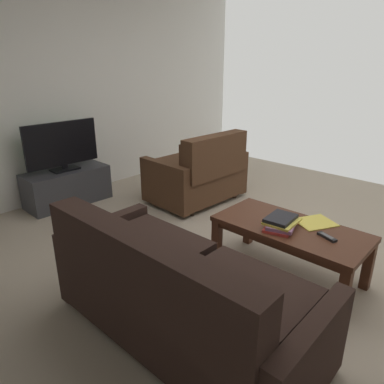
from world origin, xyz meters
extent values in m
cube|color=tan|center=(0.00, 0.00, 0.00)|extent=(5.83, 5.68, 0.01)
cube|color=white|center=(2.92, 0.00, 1.41)|extent=(0.12, 5.68, 2.83)
cylinder|color=black|center=(-0.77, 0.92, 0.03)|extent=(0.05, 0.05, 0.06)
cylinder|color=black|center=(0.63, 0.93, 0.03)|extent=(0.05, 0.05, 0.06)
cylinder|color=black|center=(0.62, 1.58, 0.03)|extent=(0.05, 0.05, 0.06)
cube|color=black|center=(-0.07, 1.25, 0.24)|extent=(1.56, 0.79, 0.37)
cube|color=black|center=(-0.46, 1.23, 0.48)|extent=(0.73, 0.69, 0.10)
cube|color=black|center=(0.32, 1.23, 0.48)|extent=(0.73, 0.69, 0.10)
cube|color=black|center=(-0.07, 1.58, 0.61)|extent=(1.56, 0.19, 0.47)
cube|color=black|center=(-0.46, 1.47, 0.61)|extent=(0.70, 0.12, 0.33)
cube|color=black|center=(0.32, 1.47, 0.61)|extent=(0.70, 0.12, 0.33)
cube|color=black|center=(-0.90, 1.24, 0.31)|extent=(0.11, 0.78, 0.53)
cube|color=black|center=(0.76, 1.26, 0.31)|extent=(0.11, 0.78, 0.53)
cylinder|color=black|center=(1.80, -0.99, 0.03)|extent=(0.05, 0.05, 0.06)
cylinder|color=black|center=(1.83, -0.21, 0.03)|extent=(0.05, 0.05, 0.06)
cylinder|color=black|center=(1.15, -0.96, 0.03)|extent=(0.05, 0.05, 0.06)
cylinder|color=black|center=(1.18, -0.18, 0.03)|extent=(0.05, 0.05, 0.06)
cube|color=#4C301E|center=(1.49, -0.58, 0.25)|extent=(0.81, 0.98, 0.39)
cube|color=#4C301E|center=(1.51, -0.58, 0.50)|extent=(0.71, 0.91, 0.10)
cube|color=#4C301E|center=(1.17, -0.57, 0.64)|extent=(0.22, 0.95, 0.49)
cube|color=#4C301E|center=(1.28, -0.57, 0.64)|extent=(0.16, 0.85, 0.35)
cube|color=#4C301E|center=(1.47, -1.10, 0.32)|extent=(0.77, 0.13, 0.55)
cube|color=#4C301E|center=(1.51, -0.06, 0.32)|extent=(0.77, 0.13, 0.55)
cube|color=#4C2819|center=(-0.21, 0.16, 0.43)|extent=(1.20, 0.58, 0.04)
cube|color=#4C2819|center=(-0.21, 0.16, 0.38)|extent=(1.10, 0.52, 0.05)
cube|color=#4C2819|center=(-0.77, -0.08, 0.20)|extent=(0.07, 0.07, 0.41)
cube|color=#4C2819|center=(0.34, -0.08, 0.20)|extent=(0.07, 0.07, 0.41)
cube|color=#4C2819|center=(-0.77, 0.41, 0.20)|extent=(0.07, 0.07, 0.41)
cube|color=#4C2819|center=(0.34, 0.41, 0.20)|extent=(0.07, 0.07, 0.41)
cube|color=#38383D|center=(2.58, 0.59, 0.22)|extent=(0.46, 1.01, 0.44)
cube|color=black|center=(2.70, 0.58, 0.22)|extent=(0.04, 0.85, 0.26)
cube|color=black|center=(2.61, 0.72, 0.22)|extent=(0.21, 0.24, 0.06)
cube|color=black|center=(2.58, 0.59, 0.45)|extent=(0.21, 0.32, 0.02)
cube|color=black|center=(2.58, 0.59, 0.49)|extent=(0.04, 0.06, 0.06)
cube|color=black|center=(2.58, 0.59, 0.76)|extent=(0.05, 0.90, 0.52)
cube|color=#194C23|center=(2.60, 0.59, 0.76)|extent=(0.02, 0.87, 0.49)
cube|color=#C63833|center=(-0.17, 0.25, 0.46)|extent=(0.27, 0.33, 0.02)
cube|color=#996699|center=(-0.18, 0.25, 0.49)|extent=(0.27, 0.32, 0.03)
cube|color=#E0CC4C|center=(-0.18, 0.24, 0.51)|extent=(0.24, 0.30, 0.02)
cube|color=black|center=(-0.17, 0.25, 0.53)|extent=(0.21, 0.28, 0.03)
cube|color=black|center=(-0.51, 0.17, 0.46)|extent=(0.17, 0.10, 0.02)
cube|color=#59595B|center=(-0.51, 0.17, 0.47)|extent=(0.11, 0.07, 0.00)
cube|color=#E0CC4C|center=(-0.33, -0.03, 0.45)|extent=(0.35, 0.38, 0.01)
camera|label=1|loc=(-1.38, 2.59, 1.70)|focal=33.32mm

